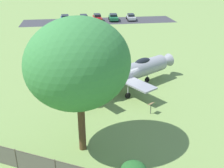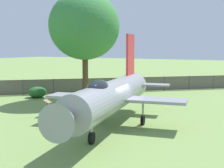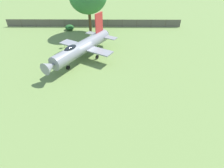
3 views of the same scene
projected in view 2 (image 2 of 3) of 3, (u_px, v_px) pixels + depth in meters
The scene contains 6 objects.
ground_plane at pixel (112, 127), 18.33m from camera, with size 200.00×200.00×0.00m, color #75934C.
display_jet at pixel (110, 96), 17.74m from camera, with size 12.99×8.61×5.59m.
shade_tree at pixel (85, 26), 27.82m from camera, with size 6.95×5.98×9.63m.
perimeter_fence at pixel (83, 85), 31.82m from camera, with size 24.49×25.81×1.54m.
shrub_near_fence at pixel (37, 92), 29.07m from camera, with size 1.68×1.77×1.02m.
info_plaque at pixel (47, 104), 21.26m from camera, with size 0.70×0.58×1.14m.
Camera 2 is at (15.42, 9.09, 4.69)m, focal length 50.01 mm.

